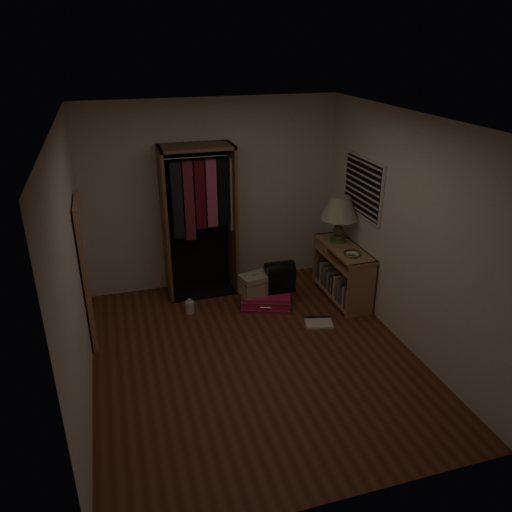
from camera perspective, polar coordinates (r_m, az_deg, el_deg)
The scene contains 13 objects.
ground at distance 5.71m, azimuth -0.14°, elevation -11.46°, with size 4.00×4.00×0.00m, color #552918.
room_walls at distance 5.06m, azimuth 0.52°, elevation 2.97°, with size 3.52×4.02×2.60m.
console_bookshelf at distance 6.85m, azimuth 9.73°, elevation -1.62°, with size 0.42×1.12×0.75m.
open_wardrobe at distance 6.67m, azimuth -6.36°, elevation 5.38°, with size 1.01×0.50×2.05m.
floor_mirror at distance 6.00m, azimuth -18.78°, elevation -1.61°, with size 0.06×0.80×1.70m.
pink_suitcase at distance 6.65m, azimuth 1.20°, elevation -4.93°, with size 0.77×0.66×0.20m.
train_case at distance 6.52m, azimuth -0.07°, elevation -3.22°, with size 0.44×0.34×0.28m.
black_bag at distance 6.58m, azimuth 2.72°, elevation -2.25°, with size 0.38×0.25×0.41m.
table_lamp at distance 6.70m, azimuth 9.57°, elevation 5.33°, with size 0.62×0.62×0.63m.
brass_tray at distance 6.49m, azimuth 11.01°, elevation 0.31°, with size 0.29×0.29×0.01m.
ceramic_bowl at distance 6.40m, azimuth 10.93°, elevation 0.11°, with size 0.16×0.16×0.04m, color #B4D7B3.
white_jug at distance 6.55m, azimuth -7.57°, elevation -5.78°, with size 0.11×0.11×0.20m.
floor_book at distance 6.36m, azimuth 7.14°, elevation -7.49°, with size 0.39×0.34×0.03m.
Camera 1 is at (-1.33, -4.46, 3.31)m, focal length 35.00 mm.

